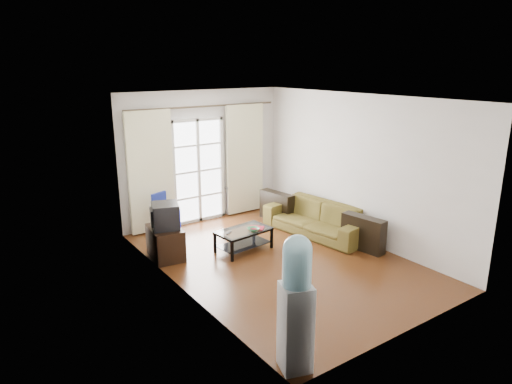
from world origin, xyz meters
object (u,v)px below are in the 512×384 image
sofa (316,218)px  crt_tv (165,216)px  task_chair (166,225)px  coffee_table (244,237)px  tv_stand (166,243)px  water_cooler (296,301)px

sofa → crt_tv: (-2.86, 0.60, 0.44)m
task_chair → coffee_table: bearing=-77.9°
tv_stand → crt_tv: 0.48m
tv_stand → water_cooler: water_cooler is taller
sofa → task_chair: size_ratio=2.57×
sofa → crt_tv: size_ratio=3.88×
tv_stand → sofa: bearing=-4.9°
crt_tv → task_chair: (0.39, 0.87, -0.49)m
sofa → crt_tv: crt_tv is taller
coffee_table → crt_tv: 1.43m
tv_stand → task_chair: task_chair is taller
crt_tv → task_chair: size_ratio=0.66×
coffee_table → water_cooler: 3.36m
crt_tv → sofa: bearing=6.4°
coffee_table → task_chair: size_ratio=1.17×
task_chair → water_cooler: water_cooler is taller
coffee_table → crt_tv: size_ratio=1.76×
water_cooler → coffee_table: bearing=84.8°
crt_tv → task_chair: 1.07m
coffee_table → tv_stand: 1.35m
tv_stand → task_chair: 0.94m
sofa → tv_stand: size_ratio=3.03×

